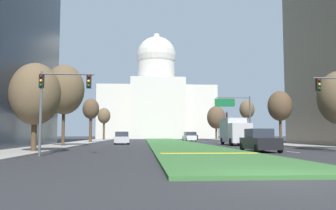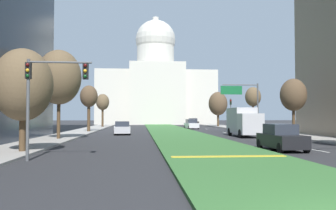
{
  "view_description": "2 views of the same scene",
  "coord_description": "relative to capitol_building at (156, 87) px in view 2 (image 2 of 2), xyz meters",
  "views": [
    {
      "loc": [
        -4.13,
        -10.2,
        1.36
      ],
      "look_at": [
        -0.64,
        37.86,
        5.31
      ],
      "focal_mm": 37.62,
      "sensor_mm": 36.0,
      "label": 1
    },
    {
      "loc": [
        -4.67,
        -6.2,
        2.28
      ],
      "look_at": [
        -0.21,
        47.66,
        4.02
      ],
      "focal_mm": 36.66,
      "sensor_mm": 36.0,
      "label": 2
    }
  ],
  "objects": [
    {
      "name": "street_tree_left_far",
      "position": [
        -11.81,
        -51.48,
        -5.72
      ],
      "size": [
        2.45,
        2.45,
        6.6
      ],
      "color": "#4C3823",
      "rests_on": "ground_plane"
    },
    {
      "name": "street_tree_left_mid",
      "position": [
        -12.31,
        -67.24,
        -4.73
      ],
      "size": [
        4.16,
        4.16,
        8.56
      ],
      "color": "#4C3823",
      "rests_on": "ground_plane"
    },
    {
      "name": "traffic_light_far_right",
      "position": [
        10.35,
        -44.8,
        -7.36
      ],
      "size": [
        0.28,
        0.35,
        5.2
      ],
      "color": "#515456",
      "rests_on": "ground_plane"
    },
    {
      "name": "street_tree_right_far",
      "position": [
        12.02,
        -51.07,
        -5.62
      ],
      "size": [
        2.3,
        2.3,
        6.56
      ],
      "color": "#4C3823",
      "rests_on": "ground_plane"
    },
    {
      "name": "street_tree_right_mid",
      "position": [
        11.37,
        -65.78,
        -6.2
      ],
      "size": [
        2.72,
        2.72,
        6.2
      ],
      "color": "#4C3823",
      "rests_on": "ground_plane"
    },
    {
      "name": "ground_plane",
      "position": [
        0.0,
        -46.67,
        -10.67
      ],
      "size": [
        260.0,
        260.0,
        0.0
      ],
      "primitive_type": "plane",
      "color": "#2B2B2D"
    },
    {
      "name": "sedan_lead_stopped",
      "position": [
        4.72,
        -78.25,
        -9.86
      ],
      "size": [
        1.98,
        4.36,
        1.75
      ],
      "color": "black",
      "rests_on": "ground_plane"
    },
    {
      "name": "overhead_guide_sign",
      "position": [
        8.78,
        -57.27,
        -6.05
      ],
      "size": [
        4.98,
        0.2,
        6.5
      ],
      "color": "#515456",
      "rests_on": "ground_plane"
    },
    {
      "name": "street_tree_left_near",
      "position": [
        -11.77,
        -78.89,
        -6.5
      ],
      "size": [
        3.54,
        3.54,
        6.41
      ],
      "color": "#4C3823",
      "rests_on": "ground_plane"
    },
    {
      "name": "capitol_building",
      "position": [
        0.0,
        0.0,
        0.0
      ],
      "size": [
        33.46,
        22.35,
        31.73
      ],
      "color": "beige",
      "rests_on": "ground_plane"
    },
    {
      "name": "traffic_light_near_left",
      "position": [
        -9.51,
        -82.43,
        -6.88
      ],
      "size": [
        3.34,
        0.35,
        5.2
      ],
      "color": "#515456",
      "rests_on": "ground_plane"
    },
    {
      "name": "street_tree_right_distant",
      "position": [
        11.67,
        -29.88,
        -5.82
      ],
      "size": [
        3.92,
        3.92,
        7.33
      ],
      "color": "#4C3823",
      "rests_on": "ground_plane"
    },
    {
      "name": "sidewalk_left",
      "position": [
        -12.85,
        -56.17,
        -10.6
      ],
      "size": [
        4.0,
        85.53,
        0.15
      ],
      "primitive_type": "cube",
      "color": "#9E9991",
      "rests_on": "ground_plane"
    },
    {
      "name": "street_tree_left_distant",
      "position": [
        -12.1,
        -30.7,
        -5.67
      ],
      "size": [
        2.61,
        2.61,
        6.73
      ],
      "color": "#4C3823",
      "rests_on": "ground_plane"
    },
    {
      "name": "box_truck_delivery",
      "position": [
        6.81,
        -63.22,
        -8.99
      ],
      "size": [
        2.4,
        6.4,
        3.2
      ],
      "color": "#BCBCC1",
      "rests_on": "ground_plane"
    },
    {
      "name": "sedan_far_horizon",
      "position": [
        7.32,
        -24.02,
        -9.84
      ],
      "size": [
        1.99,
        4.55,
        1.77
      ],
      "color": "black",
      "rests_on": "ground_plane"
    },
    {
      "name": "sidewalk_right",
      "position": [
        12.85,
        -56.17,
        -10.6
      ],
      "size": [
        4.0,
        85.53,
        0.15
      ],
      "primitive_type": "cube",
      "color": "#9E9991",
      "rests_on": "ground_plane"
    },
    {
      "name": "grass_median",
      "position": [
        0.0,
        -51.42,
        -10.6
      ],
      "size": [
        6.74,
        85.53,
        0.14
      ],
      "primitive_type": "cube",
      "color": "#386B33",
      "rests_on": "ground_plane"
    },
    {
      "name": "median_curb_nose",
      "position": [
        0.0,
        -82.64,
        -10.51
      ],
      "size": [
        6.07,
        0.5,
        0.04
      ],
      "primitive_type": "cube",
      "color": "gold",
      "rests_on": "grass_median"
    },
    {
      "name": "sedan_distant",
      "position": [
        4.45,
        -40.21,
        -9.87
      ],
      "size": [
        2.14,
        4.64,
        1.71
      ],
      "color": "silver",
      "rests_on": "ground_plane"
    },
    {
      "name": "lane_dashes_right",
      "position": [
        7.11,
        -60.25,
        -10.67
      ],
      "size": [
        0.16,
        40.32,
        0.01
      ],
      "color": "silver",
      "rests_on": "ground_plane"
    },
    {
      "name": "sedan_midblock",
      "position": [
        -6.83,
        -57.9,
        -9.9
      ],
      "size": [
        2.22,
        4.58,
        1.63
      ],
      "color": "#BCBCC1",
      "rests_on": "ground_plane"
    }
  ]
}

